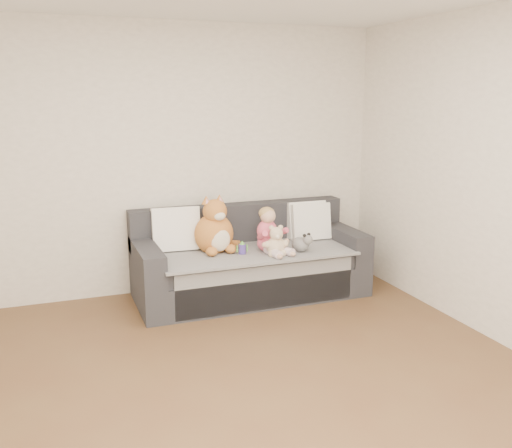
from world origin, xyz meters
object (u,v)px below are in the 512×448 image
Objects in this scene: toddler at (269,233)px; teddy_bear at (276,243)px; sofa at (249,264)px; plush_cat at (215,230)px; sippy_cup at (242,247)px.

teddy_bear is (0.01, -0.14, -0.06)m from toddler.
sofa reaches higher than teddy_bear.
sippy_cup is (0.21, -0.17, -0.14)m from plush_cat.
sofa is 17.81× the size of sippy_cup.
toddler is at bearing -30.14° from plush_cat.
toddler is (0.13, -0.19, 0.34)m from sofa.
plush_cat is at bearing -177.56° from sofa.
plush_cat is at bearing 140.70° from sippy_cup.
teddy_bear is 2.34× the size of sippy_cup.
teddy_bear is at bearing -42.62° from plush_cat.
toddler is at bearing -55.25° from sofa.
toddler reaches higher than sippy_cup.
sofa is at bearing 121.45° from teddy_bear.
sippy_cup is at bearing -49.20° from plush_cat.
sofa is 0.41m from toddler.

